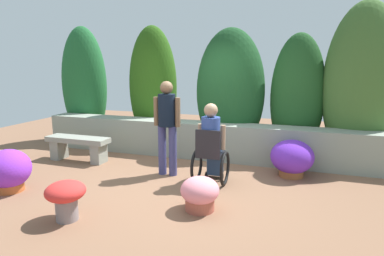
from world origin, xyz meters
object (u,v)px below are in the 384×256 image
Objects in this scene: person_standing_companion at (167,122)px; flower_pot_small_foreground at (9,171)px; person_in_wheelchair at (211,146)px; stone_bench at (78,145)px; flower_pot_purple_near at (292,158)px; flower_pot_red_accent at (66,196)px; flower_pot_terracotta_by_wall at (200,193)px.

person_standing_companion reaches higher than flower_pot_small_foreground.
stone_bench is at bearing -179.64° from person_in_wheelchair.
flower_pot_red_accent is (-2.63, -2.59, -0.00)m from flower_pot_purple_near.
person_in_wheelchair is at bearing 53.42° from flower_pot_red_accent.
flower_pot_terracotta_by_wall is at bearing 28.21° from flower_pot_red_accent.
flower_pot_purple_near is 4.61m from flower_pot_small_foreground.
person_standing_companion is (-0.83, 0.14, 0.33)m from person_in_wheelchair.
flower_pot_small_foreground is at bearing -85.56° from stone_bench.
stone_bench is 3.31m from flower_pot_terracotta_by_wall.
flower_pot_terracotta_by_wall is at bearing -21.08° from stone_bench.
person_in_wheelchair reaches higher than flower_pot_terracotta_by_wall.
person_in_wheelchair reaches higher than flower_pot_red_accent.
person_in_wheelchair is 2.55× the size of flower_pot_terracotta_by_wall.
flower_pot_purple_near is (1.25, 0.74, -0.30)m from person_in_wheelchair.
person_in_wheelchair is 1.49m from flower_pot_purple_near.
person_in_wheelchair is at bearing 97.11° from flower_pot_terracotta_by_wall.
flower_pot_red_accent reaches higher than flower_pot_terracotta_by_wall.
person_standing_companion is at bearing 36.35° from flower_pot_small_foreground.
flower_pot_terracotta_by_wall is at bearing 5.82° from flower_pot_small_foreground.
stone_bench is 2.54× the size of flower_pot_terracotta_by_wall.
person_in_wheelchair is 3.17m from flower_pot_small_foreground.
person_in_wheelchair reaches higher than flower_pot_purple_near.
flower_pot_small_foreground is (-2.85, -1.35, -0.29)m from person_in_wheelchair.
flower_pot_small_foreground is at bearing -153.00° from flower_pot_purple_near.
person_standing_companion is at bearing 129.23° from flower_pot_terracotta_by_wall.
person_standing_companion is 2.58m from flower_pot_small_foreground.
flower_pot_terracotta_by_wall is 3.00m from flower_pot_small_foreground.
person_standing_companion is 3.26× the size of flower_pot_red_accent.
stone_bench is 2.00× the size of flower_pot_small_foreground.
flower_pot_small_foreground is (-2.02, -1.49, -0.63)m from person_standing_companion.
stone_bench is 4.15m from flower_pot_purple_near.
flower_pot_purple_near is 3.69m from flower_pot_red_accent.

